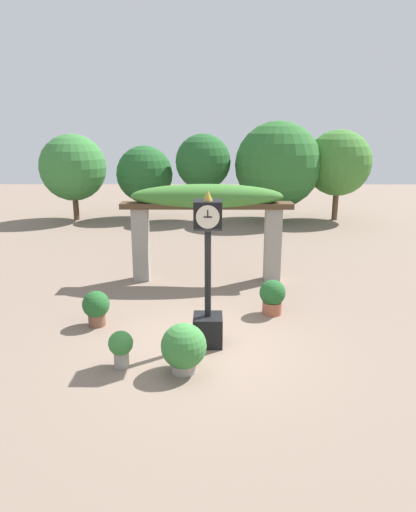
% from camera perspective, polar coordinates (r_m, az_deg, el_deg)
% --- Properties ---
extents(ground_plane, '(60.00, 60.00, 0.00)m').
position_cam_1_polar(ground_plane, '(9.54, -0.39, -11.30)').
color(ground_plane, '#7F6B5B').
extents(pedestal_clock, '(0.60, 0.60, 3.20)m').
position_cam_1_polar(pedestal_clock, '(9.15, -0.02, -3.08)').
color(pedestal_clock, black).
rests_on(pedestal_clock, ground).
extents(pergola, '(4.92, 1.06, 2.84)m').
position_cam_1_polar(pergola, '(13.14, -0.16, 6.14)').
color(pergola, gray).
rests_on(pergola, ground).
extents(potted_plant_near_left, '(0.63, 0.63, 0.86)m').
position_cam_1_polar(potted_plant_near_left, '(11.11, 8.05, -4.94)').
color(potted_plant_near_left, '#9E563D').
rests_on(potted_plant_near_left, ground).
extents(potted_plant_near_right, '(0.84, 0.84, 0.93)m').
position_cam_1_polar(potted_plant_near_right, '(8.45, -3.05, -11.33)').
color(potted_plant_near_right, gray).
rests_on(potted_plant_near_right, ground).
extents(potted_plant_far_left, '(0.46, 0.46, 0.71)m').
position_cam_1_polar(potted_plant_far_left, '(8.79, -10.84, -11.03)').
color(potted_plant_far_left, gray).
rests_on(potted_plant_far_left, ground).
extents(potted_plant_far_right, '(0.61, 0.61, 0.81)m').
position_cam_1_polar(potted_plant_far_right, '(10.66, -13.82, -6.17)').
color(potted_plant_far_right, brown).
rests_on(potted_plant_far_right, ground).
extents(tree_line, '(16.14, 4.15, 4.79)m').
position_cam_1_polar(tree_line, '(22.64, 2.21, 11.17)').
color(tree_line, brown).
rests_on(tree_line, ground).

